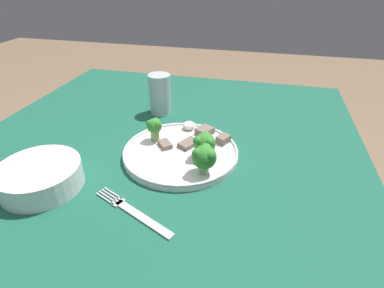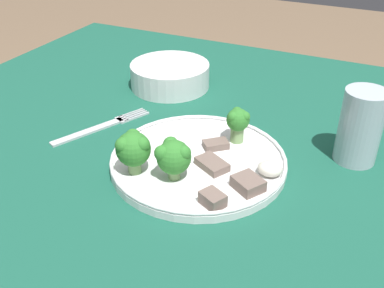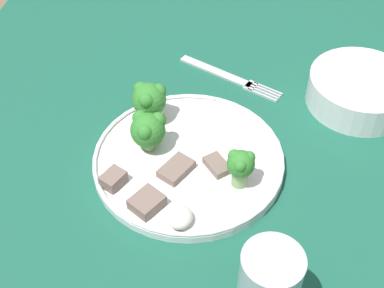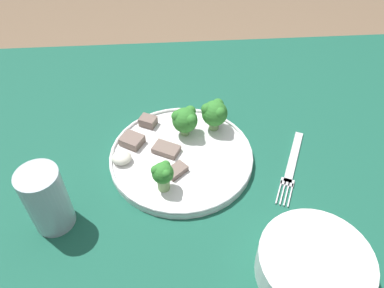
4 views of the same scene
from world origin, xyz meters
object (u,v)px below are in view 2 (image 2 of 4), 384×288
Objects in this scene: dinner_plate at (198,161)px; cream_bowl at (170,76)px; fork at (101,127)px; drinking_glass at (360,130)px.

cream_bowl reaches higher than dinner_plate.
dinner_plate is at bearing -53.90° from cream_bowl.
drinking_glass reaches higher than fork.
cream_bowl is 1.39× the size of drinking_glass.
dinner_plate reaches higher than fork.
fork is at bearing -167.95° from drinking_glass.
drinking_glass is at bearing 12.05° from fork.
dinner_plate is at bearing -9.00° from fork.
drinking_glass is (0.39, -0.12, 0.03)m from cream_bowl.
cream_bowl is at bearing 162.81° from drinking_glass.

